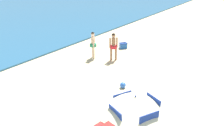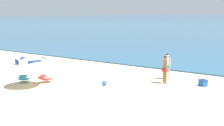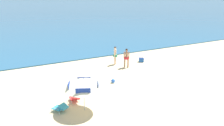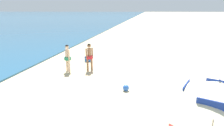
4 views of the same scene
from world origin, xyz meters
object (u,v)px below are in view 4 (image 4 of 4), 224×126
at_px(beach_umbrella_striped_main, 218,90).
at_px(beach_ball, 126,88).
at_px(person_standing_beside, 68,56).
at_px(cooler_box, 88,59).
at_px(person_standing_near_shore, 89,55).

bearing_deg(beach_umbrella_striped_main, beach_ball, 40.11).
relative_size(person_standing_beside, beach_ball, 5.67).
bearing_deg(cooler_box, person_standing_near_shore, -160.69).
height_order(person_standing_beside, cooler_box, person_standing_beside).
distance_m(beach_umbrella_striped_main, cooler_box, 10.52).
relative_size(beach_umbrella_striped_main, person_standing_beside, 1.83).
distance_m(beach_umbrella_striped_main, person_standing_beside, 8.83).
bearing_deg(person_standing_beside, person_standing_near_shore, -69.10).
bearing_deg(beach_umbrella_striped_main, cooler_box, 36.90).
bearing_deg(person_standing_beside, cooler_box, -10.47).
bearing_deg(beach_ball, person_standing_beside, 59.65).
distance_m(beach_umbrella_striped_main, beach_ball, 4.67).
bearing_deg(beach_ball, beach_umbrella_striped_main, -139.89).
distance_m(person_standing_near_shore, beach_ball, 3.93).
bearing_deg(cooler_box, person_standing_beside, 169.53).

